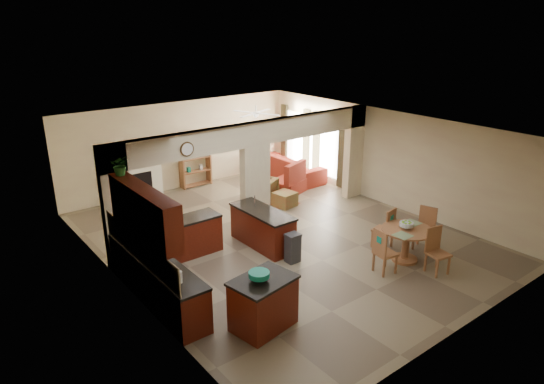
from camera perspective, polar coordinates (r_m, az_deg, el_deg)
floor at (r=12.36m, az=0.83°, el=-5.33°), size 10.00×10.00×0.00m
ceiling at (r=11.45m, az=0.90°, el=7.46°), size 10.00×10.00×0.00m
wall_back at (r=15.88m, az=-10.56°, el=5.44°), size 8.00×0.00×8.00m
wall_front at (r=8.82m, az=21.83°, el=-7.59°), size 8.00×0.00×8.00m
wall_left at (r=9.99m, az=-17.38°, el=-3.81°), size 0.00×10.00×10.00m
wall_right at (r=14.56m, az=13.26°, el=3.95°), size 0.00×10.00×10.00m
partition_left_pier at (r=10.96m, az=-17.83°, el=-1.74°), size 0.60×0.25×2.80m
partition_center_pier at (r=12.68m, az=-1.98°, el=0.70°), size 0.80×0.25×2.20m
partition_right_pier at (r=14.97m, az=9.57°, el=4.63°), size 0.60×0.25×2.80m
partition_header at (r=12.29m, az=-2.05°, el=6.88°), size 8.00×0.25×0.60m
kitchen_counter at (r=10.42m, az=-12.54°, el=-8.03°), size 2.52×3.29×1.48m
upper_cabinets at (r=9.16m, az=-14.83°, el=-2.19°), size 0.35×2.40×0.90m
peninsula at (r=11.75m, az=-1.11°, el=-4.26°), size 0.70×1.85×0.91m
wall_clock at (r=11.15m, az=-9.96°, el=4.98°), size 0.34×0.03×0.34m
rug at (r=14.56m, az=-0.66°, el=-1.31°), size 1.60×1.30×0.01m
fireplace at (r=15.31m, az=-15.37°, el=1.45°), size 1.60×0.35×1.20m
shelving_unit at (r=16.01m, az=-9.04°, el=3.79°), size 1.00×0.32×1.80m
window_a at (r=16.07m, az=6.79°, el=5.08°), size 0.02×0.90×1.90m
window_b at (r=17.28m, az=2.83°, el=6.23°), size 0.02×0.90×1.90m
glazed_door at (r=16.71m, az=4.72°, el=5.18°), size 0.02×0.70×2.10m
drape_a_left at (r=15.64m, az=8.23°, el=4.60°), size 0.10×0.28×2.30m
drape_a_right at (r=16.46m, az=5.23°, el=5.49°), size 0.10×0.28×2.30m
drape_b_left at (r=16.82m, az=4.06°, el=5.83°), size 0.10×0.28×2.30m
drape_b_right at (r=17.70m, az=1.46°, el=6.58°), size 0.10×0.28×2.30m
ceiling_fan at (r=14.73m, az=-1.91°, el=9.28°), size 1.00×1.00×0.10m
kitchen_island at (r=8.80m, az=-1.05°, el=-12.93°), size 1.23×0.97×0.97m
teal_bowl at (r=8.46m, az=-1.54°, el=-9.89°), size 0.37×0.37×0.17m
trash_can at (r=11.05m, az=2.45°, el=-6.72°), size 0.30×0.26×0.64m
dining_table at (r=11.42m, az=15.51°, el=-5.44°), size 1.15×1.15×0.78m
fruit_bowl at (r=11.31m, az=15.53°, el=-3.76°), size 0.32×0.32×0.17m
sofa at (r=16.79m, az=1.88°, el=3.06°), size 2.83×1.11×0.83m
chaise at (r=15.43m, az=1.90°, el=0.73°), size 1.26×1.14×0.42m
armchair at (r=14.68m, az=-1.09°, el=0.30°), size 1.01×1.02×0.70m
ottoman at (r=14.29m, az=1.50°, el=-0.84°), size 0.66×0.66×0.42m
plant at (r=9.79m, az=-17.41°, el=3.05°), size 0.47×0.44×0.41m
chair_north at (r=11.88m, az=13.29°, el=-4.03°), size 0.49×0.49×1.02m
chair_east at (r=12.17m, az=17.61°, el=-3.86°), size 0.52×0.52×1.02m
chair_south at (r=11.12m, az=18.73°, el=-6.29°), size 0.49×0.49×1.02m
chair_west at (r=10.73m, az=12.91°, el=-6.67°), size 0.48×0.48×1.02m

